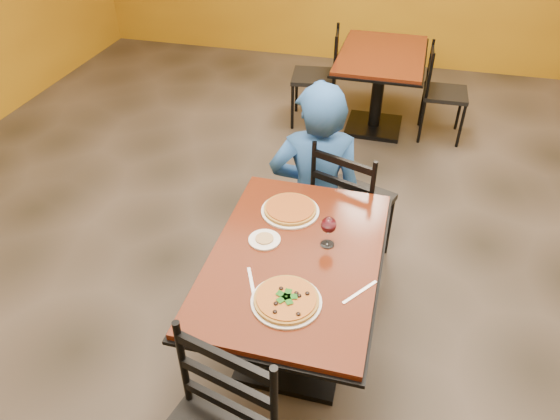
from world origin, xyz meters
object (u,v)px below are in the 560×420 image
(wine_glass, at_px, (328,230))
(chair_second_right, at_px, (445,94))
(diner, at_px, (317,172))
(side_plate, at_px, (264,240))
(chair_main_far, at_px, (353,202))
(pizza_main, at_px, (286,299))
(plate_far, at_px, (290,211))
(plate_main, at_px, (286,302))
(table_main, at_px, (295,283))
(chair_second_left, at_px, (314,77))
(table_second, at_px, (380,74))
(pizza_far, at_px, (290,209))

(wine_glass, bearing_deg, chair_second_right, 77.06)
(diner, height_order, side_plate, diner)
(chair_main_far, distance_m, pizza_main, 1.23)
(pizza_main, xyz_separation_m, plate_far, (-0.14, 0.63, -0.02))
(plate_main, relative_size, side_plate, 1.94)
(table_main, relative_size, chair_second_right, 1.45)
(wine_glass, bearing_deg, chair_main_far, 86.69)
(chair_second_left, bearing_deg, plate_main, 2.02)
(diner, bearing_deg, side_plate, 70.89)
(table_main, distance_m, wine_glass, 0.33)
(table_main, bearing_deg, plate_main, -84.03)
(table_second, height_order, side_plate, side_plate)
(plate_far, bearing_deg, pizza_far, -135.00)
(plate_far, bearing_deg, table_second, 84.23)
(table_main, distance_m, chair_second_right, 2.89)
(chair_second_left, distance_m, diner, 1.89)
(chair_second_right, relative_size, side_plate, 5.32)
(plate_main, bearing_deg, chair_second_right, 76.95)
(chair_main_far, distance_m, pizza_far, 0.69)
(chair_second_right, height_order, plate_main, chair_second_right)
(pizza_main, height_order, plate_far, pizza_main)
(chair_main_far, bearing_deg, plate_main, 102.27)
(plate_main, bearing_deg, diner, 94.96)
(chair_second_right, relative_size, pizza_far, 3.04)
(plate_far, bearing_deg, plate_main, -77.87)
(table_main, relative_size, wine_glass, 6.83)
(diner, bearing_deg, plate_far, 74.55)
(table_second, bearing_deg, chair_second_left, 180.00)
(table_main, height_order, chair_second_left, chair_second_left)
(plate_far, relative_size, wine_glass, 1.72)
(chair_main_far, xyz_separation_m, chair_second_left, (-0.64, 1.92, -0.01))
(chair_main_far, relative_size, chair_second_left, 1.03)
(plate_main, relative_size, pizza_main, 1.09)
(chair_second_left, relative_size, diner, 0.74)
(chair_main_far, relative_size, side_plate, 5.89)
(table_main, height_order, table_second, same)
(chair_second_right, distance_m, plate_far, 2.63)
(chair_second_right, bearing_deg, table_second, 88.75)
(table_second, height_order, chair_second_right, chair_second_right)
(side_plate, xyz_separation_m, wine_glass, (0.31, 0.05, 0.08))
(chair_second_right, bearing_deg, chair_second_left, 88.75)
(plate_far, distance_m, side_plate, 0.27)
(pizza_far, bearing_deg, pizza_main, -77.87)
(table_second, distance_m, pizza_far, 2.49)
(table_main, height_order, plate_far, plate_far)
(pizza_far, height_order, side_plate, pizza_far)
(chair_main_far, distance_m, plate_main, 1.22)
(plate_far, bearing_deg, pizza_main, -77.87)
(table_second, bearing_deg, chair_second_right, 0.00)
(pizza_main, distance_m, pizza_far, 0.65)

